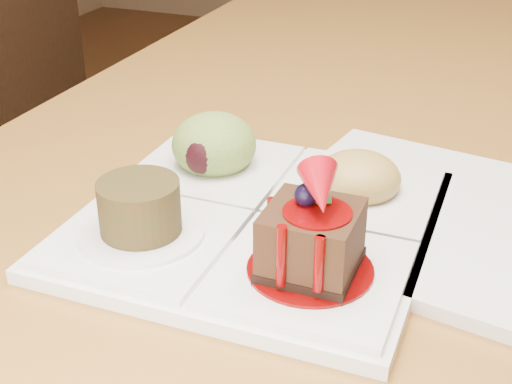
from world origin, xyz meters
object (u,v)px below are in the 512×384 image
(sampler_plate, at_px, (256,203))
(second_plate, at_px, (429,215))
(dining_table, at_px, (473,166))
(chair_left, at_px, (91,90))

(sampler_plate, relative_size, second_plate, 1.11)
(dining_table, height_order, chair_left, chair_left)
(chair_left, height_order, sampler_plate, chair_left)
(chair_left, bearing_deg, dining_table, 51.85)
(dining_table, height_order, sampler_plate, sampler_plate)
(dining_table, distance_m, chair_left, 0.82)
(dining_table, distance_m, second_plate, 0.28)
(second_plate, bearing_deg, sampler_plate, -155.98)
(sampler_plate, bearing_deg, chair_left, 133.28)
(chair_left, relative_size, second_plate, 3.95)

